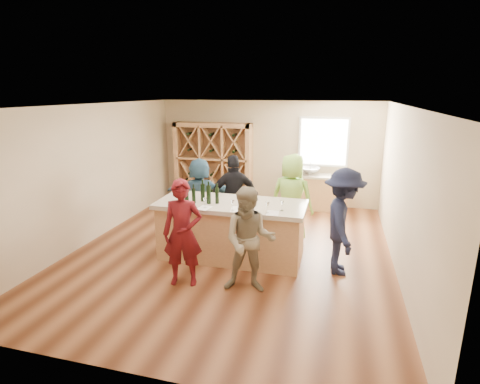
% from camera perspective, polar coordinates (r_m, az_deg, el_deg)
% --- Properties ---
extents(floor, '(6.00, 7.00, 0.10)m').
position_cam_1_polar(floor, '(7.51, -1.14, -9.21)').
color(floor, brown).
rests_on(floor, ground).
extents(ceiling, '(6.00, 7.00, 0.10)m').
position_cam_1_polar(ceiling, '(6.84, -1.28, 13.50)').
color(ceiling, white).
rests_on(ceiling, ground).
extents(wall_back, '(6.00, 0.10, 2.80)m').
position_cam_1_polar(wall_back, '(10.42, 4.23, 6.04)').
color(wall_back, '#CAB592').
rests_on(wall_back, ground).
extents(wall_front, '(6.00, 0.10, 2.80)m').
position_cam_1_polar(wall_front, '(3.93, -15.91, -10.31)').
color(wall_front, '#CAB592').
rests_on(wall_front, ground).
extents(wall_left, '(0.10, 7.00, 2.80)m').
position_cam_1_polar(wall_left, '(8.39, -21.69, 2.75)').
color(wall_left, '#CAB592').
rests_on(wall_left, ground).
extents(wall_right, '(0.10, 7.00, 2.80)m').
position_cam_1_polar(wall_right, '(6.87, 24.06, -0.07)').
color(wall_right, '#CAB592').
rests_on(wall_right, ground).
extents(window_frame, '(1.30, 0.06, 1.30)m').
position_cam_1_polar(window_frame, '(10.13, 12.61, 7.45)').
color(window_frame, white).
rests_on(window_frame, wall_back).
extents(window_pane, '(1.18, 0.01, 1.18)m').
position_cam_1_polar(window_pane, '(10.09, 12.60, 7.43)').
color(window_pane, white).
rests_on(window_pane, wall_back).
extents(wine_rack, '(2.20, 0.45, 2.20)m').
position_cam_1_polar(wine_rack, '(10.59, -4.12, 4.54)').
color(wine_rack, tan).
rests_on(wine_rack, floor).
extents(back_counter_base, '(1.60, 0.58, 0.86)m').
position_cam_1_polar(back_counter_base, '(10.12, 11.55, -0.12)').
color(back_counter_base, tan).
rests_on(back_counter_base, floor).
extents(back_counter_top, '(1.70, 0.62, 0.06)m').
position_cam_1_polar(back_counter_top, '(10.02, 11.69, 2.42)').
color(back_counter_top, '#C0B39D').
rests_on(back_counter_top, back_counter_base).
extents(sink, '(0.54, 0.54, 0.19)m').
position_cam_1_polar(sink, '(10.00, 10.58, 3.18)').
color(sink, silver).
rests_on(sink, back_counter_top).
extents(faucet, '(0.02, 0.02, 0.30)m').
position_cam_1_polar(faucet, '(10.17, 10.68, 3.70)').
color(faucet, silver).
rests_on(faucet, back_counter_top).
extents(tasting_counter_base, '(2.60, 1.00, 1.00)m').
position_cam_1_polar(tasting_counter_base, '(7.02, -1.33, -6.12)').
color(tasting_counter_base, tan).
rests_on(tasting_counter_base, floor).
extents(tasting_counter_top, '(2.72, 1.12, 0.08)m').
position_cam_1_polar(tasting_counter_top, '(6.84, -1.36, -1.91)').
color(tasting_counter_top, '#C0B39D').
rests_on(tasting_counter_top, tasting_counter_base).
extents(wine_bottle_a, '(0.07, 0.07, 0.29)m').
position_cam_1_polar(wine_bottle_a, '(6.94, -8.12, -0.24)').
color(wine_bottle_a, black).
rests_on(wine_bottle_a, tasting_counter_top).
extents(wine_bottle_b, '(0.09, 0.09, 0.27)m').
position_cam_1_polar(wine_bottle_b, '(6.80, -7.06, -0.58)').
color(wine_bottle_b, black).
rests_on(wine_bottle_b, tasting_counter_top).
extents(wine_bottle_c, '(0.09, 0.09, 0.33)m').
position_cam_1_polar(wine_bottle_c, '(6.90, -5.70, -0.09)').
color(wine_bottle_c, black).
rests_on(wine_bottle_c, tasting_counter_top).
extents(wine_bottle_d, '(0.08, 0.08, 0.33)m').
position_cam_1_polar(wine_bottle_d, '(6.74, -4.79, -0.41)').
color(wine_bottle_d, black).
rests_on(wine_bottle_d, tasting_counter_top).
extents(wine_bottle_e, '(0.07, 0.07, 0.29)m').
position_cam_1_polar(wine_bottle_e, '(6.74, -3.51, -0.56)').
color(wine_bottle_e, black).
rests_on(wine_bottle_e, tasting_counter_top).
extents(wine_glass_a, '(0.07, 0.07, 0.17)m').
position_cam_1_polar(wine_glass_a, '(6.52, -5.36, -1.70)').
color(wine_glass_a, white).
rests_on(wine_glass_a, tasting_counter_top).
extents(wine_glass_b, '(0.09, 0.09, 0.19)m').
position_cam_1_polar(wine_glass_b, '(6.34, -1.16, -2.06)').
color(wine_glass_b, white).
rests_on(wine_glass_b, tasting_counter_top).
extents(wine_glass_c, '(0.08, 0.08, 0.19)m').
position_cam_1_polar(wine_glass_c, '(6.23, 4.19, -2.38)').
color(wine_glass_c, white).
rests_on(wine_glass_c, tasting_counter_top).
extents(wine_glass_e, '(0.08, 0.08, 0.16)m').
position_cam_1_polar(wine_glass_e, '(6.38, 6.43, -2.16)').
color(wine_glass_e, white).
rests_on(wine_glass_e, tasting_counter_top).
extents(tasting_menu_a, '(0.24, 0.30, 0.00)m').
position_cam_1_polar(tasting_menu_a, '(6.54, -5.48, -2.42)').
color(tasting_menu_a, white).
rests_on(tasting_menu_a, tasting_counter_top).
extents(tasting_menu_b, '(0.28, 0.35, 0.00)m').
position_cam_1_polar(tasting_menu_b, '(6.44, -0.35, -2.63)').
color(tasting_menu_b, white).
rests_on(tasting_menu_b, tasting_counter_top).
extents(tasting_menu_c, '(0.23, 0.29, 0.00)m').
position_cam_1_polar(tasting_menu_c, '(6.26, 5.00, -3.22)').
color(tasting_menu_c, white).
rests_on(tasting_menu_c, tasting_counter_top).
extents(person_near_left, '(0.71, 0.58, 1.74)m').
position_cam_1_polar(person_near_left, '(6.03, -8.72, -6.22)').
color(person_near_left, '#590F14').
rests_on(person_near_left, floor).
extents(person_near_right, '(0.87, 0.56, 1.68)m').
position_cam_1_polar(person_near_right, '(5.76, 1.46, -7.41)').
color(person_near_right, gray).
rests_on(person_near_right, floor).
extents(person_server, '(0.66, 1.23, 1.83)m').
position_cam_1_polar(person_server, '(6.55, 15.41, -4.41)').
color(person_server, '#191E38').
rests_on(person_server, floor).
extents(person_far_mid, '(1.17, 0.91, 1.78)m').
position_cam_1_polar(person_far_mid, '(7.85, -0.88, -0.78)').
color(person_far_mid, black).
rests_on(person_far_mid, floor).
extents(person_far_right, '(0.99, 0.74, 1.83)m').
position_cam_1_polar(person_far_right, '(7.77, 7.86, -0.90)').
color(person_far_right, '#8CC64C').
rests_on(person_far_right, floor).
extents(person_far_left, '(1.62, 0.86, 1.65)m').
position_cam_1_polar(person_far_left, '(8.32, -6.11, -0.39)').
color(person_far_left, '#335972').
rests_on(person_far_left, floor).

